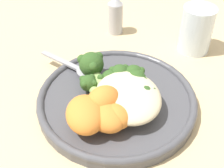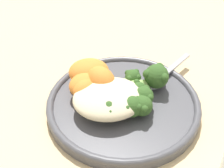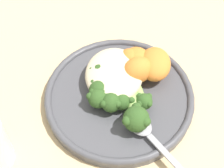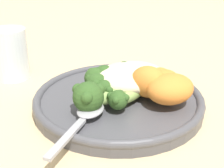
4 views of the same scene
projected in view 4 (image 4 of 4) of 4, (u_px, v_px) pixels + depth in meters
The scene contains 16 objects.
ground_plane at pixel (121, 113), 0.45m from camera, with size 4.00×4.00×0.00m, color #D6B784.
plate at pixel (118, 100), 0.46m from camera, with size 0.25×0.25×0.02m.
quinoa_mound at pixel (130, 77), 0.47m from camera, with size 0.11×0.10×0.03m, color beige.
broccoli_stalk_0 at pixel (127, 75), 0.48m from camera, with size 0.03×0.08×0.03m.
broccoli_stalk_1 at pixel (109, 77), 0.47m from camera, with size 0.06×0.08×0.03m.
broccoli_stalk_2 at pixel (104, 81), 0.46m from camera, with size 0.08×0.08×0.03m.
broccoli_stalk_3 at pixel (111, 86), 0.45m from camera, with size 0.10×0.07×0.03m.
broccoli_stalk_4 at pixel (114, 90), 0.44m from camera, with size 0.08×0.04×0.03m.
broccoli_stalk_5 at pixel (100, 96), 0.41m from camera, with size 0.13×0.04×0.04m.
broccoli_stalk_6 at pixel (125, 97), 0.42m from camera, with size 0.08×0.05×0.03m.
sweet_potato_chunk_0 at pixel (161, 80), 0.45m from camera, with size 0.05×0.04×0.03m, color orange.
sweet_potato_chunk_1 at pixel (163, 82), 0.45m from camera, with size 0.06×0.05×0.04m, color orange.
sweet_potato_chunk_2 at pixel (149, 82), 0.44m from camera, with size 0.05×0.04×0.05m, color orange.
sweet_potato_chunk_3 at pixel (170, 89), 0.42m from camera, with size 0.07×0.05×0.04m, color orange.
spoon at pixel (87, 114), 0.39m from camera, with size 0.11×0.10×0.01m.
water_glass at pixel (11, 54), 0.55m from camera, with size 0.06×0.06×0.09m, color silver.
Camera 4 is at (0.20, 0.33, 0.23)m, focal length 50.00 mm.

